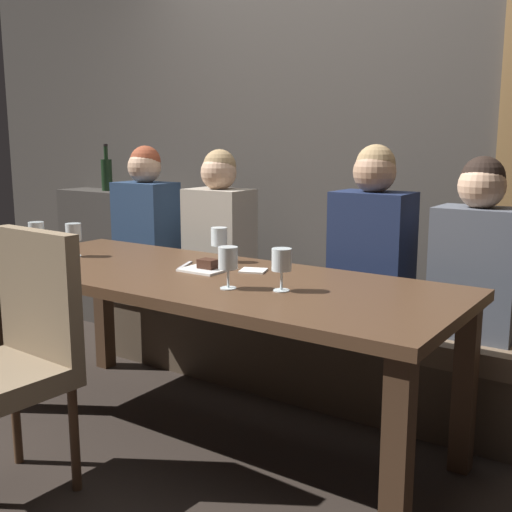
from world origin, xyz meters
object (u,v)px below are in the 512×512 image
wine_glass_end_right (219,238)px  fork_on_table (185,265)px  banquette_bench (288,345)px  chair_near_side (16,347)px  diner_far_end (372,239)px  dining_table (204,294)px  wine_glass_end_left (74,234)px  wine_glass_near_left (228,260)px  diner_bearded (219,226)px  wine_bottle_dark_red (107,174)px  dessert_plate (207,267)px  diner_near_end (477,253)px  diner_redhead (146,217)px  wine_glass_far_right (282,262)px  wine_glass_center_back (36,231)px

wine_glass_end_right → fork_on_table: (-0.07, -0.16, -0.11)m
banquette_bench → chair_near_side: 1.49m
diner_far_end → wine_glass_end_right: bearing=-143.3°
dining_table → wine_glass_end_left: size_ratio=13.41×
banquette_bench → wine_glass_near_left: size_ratio=15.24×
wine_glass_end_left → diner_bearded: bearing=67.4°
chair_near_side → diner_far_end: diner_far_end is taller
chair_near_side → wine_bottle_dark_red: 2.31m
wine_glass_near_left → dessert_plate: (-0.28, 0.22, -0.10)m
wine_glass_end_left → diner_near_end: bearing=23.3°
dining_table → diner_far_end: diner_far_end is taller
diner_redhead → fork_on_table: (0.85, -0.63, -0.10)m
banquette_bench → dessert_plate: size_ratio=13.16×
dining_table → dessert_plate: bearing=117.6°
wine_glass_far_right → wine_glass_near_left: bearing=-155.8°
diner_bearded → wine_glass_end_right: bearing=-52.4°
diner_near_end → dessert_plate: (-0.99, -0.64, -0.07)m
diner_bearded → wine_glass_end_right: 0.59m
diner_far_end → dessert_plate: 0.80m
diner_far_end → wine_glass_end_right: diner_far_end is taller
diner_bearded → fork_on_table: bearing=-65.4°
wine_glass_near_left → wine_glass_far_right: size_ratio=1.00×
diner_bearded → wine_glass_far_right: (0.91, -0.79, 0.02)m
diner_far_end → dessert_plate: (-0.51, -0.61, -0.09)m
diner_redhead → diner_far_end: 1.50m
banquette_bench → wine_glass_center_back: size_ratio=15.24×
dining_table → banquette_bench: (0.00, 0.70, -0.42)m
dining_table → diner_bearded: 0.88m
banquette_bench → wine_bottle_dark_red: size_ratio=7.67×
wine_glass_end_right → wine_glass_end_left: same height
diner_bearded → wine_glass_end_right: size_ratio=4.91×
banquette_bench → diner_redhead: 1.20m
dessert_plate → diner_far_end: bearing=50.1°
wine_glass_near_left → diner_redhead: bearing=145.8°
diner_far_end → wine_glass_center_back: 1.65m
diner_bearded → wine_bottle_dark_red: (-1.24, 0.31, 0.24)m
wine_bottle_dark_red → wine_glass_far_right: wine_bottle_dark_red is taller
chair_near_side → wine_glass_end_right: size_ratio=5.98×
wine_glass_center_back → fork_on_table: size_ratio=0.96×
wine_glass_end_right → dessert_plate: 0.22m
fork_on_table → dessert_plate: bearing=-29.6°
wine_glass_end_right → fork_on_table: wine_glass_end_right is taller
banquette_bench → wine_glass_center_back: 1.42m
wine_glass_end_left → dessert_plate: (0.75, 0.11, -0.10)m
wine_glass_center_back → banquette_bench: bearing=39.3°
wine_glass_center_back → fork_on_table: (0.80, 0.20, -0.11)m
diner_near_end → dessert_plate: diner_near_end is taller
banquette_bench → wine_glass_end_right: wine_glass_end_right is taller
diner_near_end → wine_glass_far_right: diner_near_end is taller
diner_bearded → wine_glass_near_left: 1.13m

